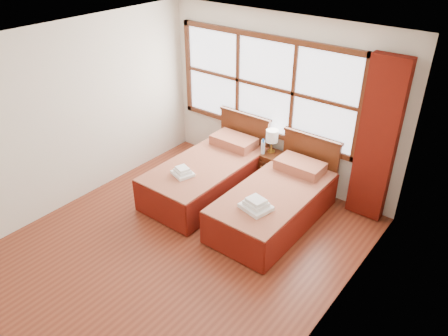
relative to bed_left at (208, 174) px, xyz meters
The scene contains 15 objects.
floor 1.35m from the bed_left, 65.32° to the right, with size 4.50×4.50×0.00m, color brown.
ceiling 2.65m from the bed_left, 65.32° to the right, with size 4.50×4.50×0.00m, color white.
wall_back 1.55m from the bed_left, 62.42° to the left, with size 4.00×4.00×0.00m, color silver.
wall_left 2.13m from the bed_left, 140.46° to the right, with size 4.50×4.50×0.00m, color silver.
wall_right 2.99m from the bed_left, 25.15° to the right, with size 4.50×4.50×0.00m, color silver.
window 1.60m from the bed_left, 73.53° to the left, with size 3.16×0.06×1.56m.
curtain 2.49m from the bed_left, 23.01° to the left, with size 0.50×0.16×2.30m, color #5E1209.
bed_left is the anchor object (origin of this frame).
bed_right 1.22m from the bed_left, ahead, with size 1.01×2.03×0.97m.
nightstand 0.98m from the bed_left, 54.36° to the left, with size 0.40×0.40×0.53m.
towels_left 0.60m from the bed_left, 93.41° to the right, with size 0.35×0.33×0.12m.
towels_right 1.40m from the bed_left, 23.92° to the right, with size 0.42×0.38×0.15m.
lamp 1.14m from the bed_left, 55.52° to the left, with size 0.19×0.19×0.37m.
bottle_near 0.94m from the bed_left, 54.31° to the left, with size 0.06×0.06×0.22m.
bottle_far 0.95m from the bed_left, 55.71° to the left, with size 0.06×0.06×0.24m.
Camera 1 is at (3.16, -3.18, 3.76)m, focal length 35.00 mm.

